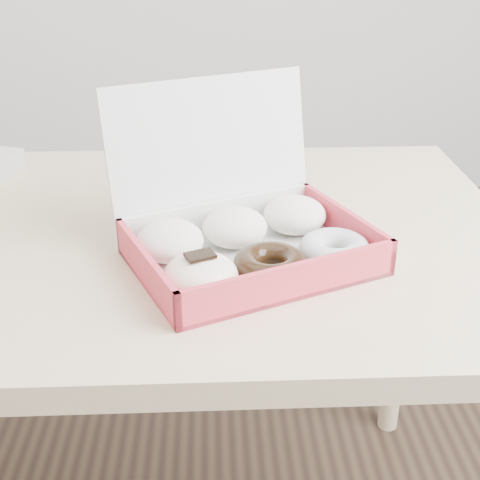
{
  "coord_description": "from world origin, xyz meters",
  "views": [
    {
      "loc": [
        0.1,
        -0.99,
        1.22
      ],
      "look_at": [
        0.14,
        -0.15,
        0.8
      ],
      "focal_mm": 50.0,
      "sensor_mm": 36.0,
      "label": 1
    }
  ],
  "objects": [
    {
      "name": "donut_box",
      "position": [
        0.15,
        -0.11,
        0.79
      ],
      "size": [
        0.42,
        0.4,
        0.24
      ],
      "rotation": [
        0.0,
        0.0,
        0.41
      ],
      "color": "silver",
      "rests_on": "table"
    },
    {
      "name": "table",
      "position": [
        0.0,
        0.0,
        0.67
      ],
      "size": [
        1.2,
        0.8,
        0.75
      ],
      "color": "tan",
      "rests_on": "ground"
    }
  ]
}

